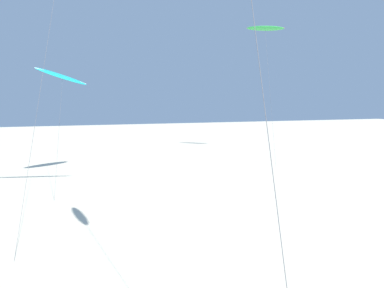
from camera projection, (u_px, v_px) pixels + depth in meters
The scene contains 2 objects.
flying_kite_2 at pixel (265, 28), 60.90m from camera, with size 6.52×11.81×19.65m.
flying_kite_4 at pixel (63, 77), 42.32m from camera, with size 6.31×11.52×11.96m.
Camera 1 is at (-4.14, 4.91, 8.46)m, focal length 38.63 mm.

